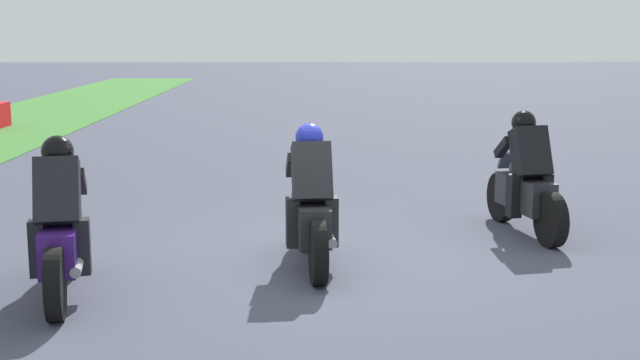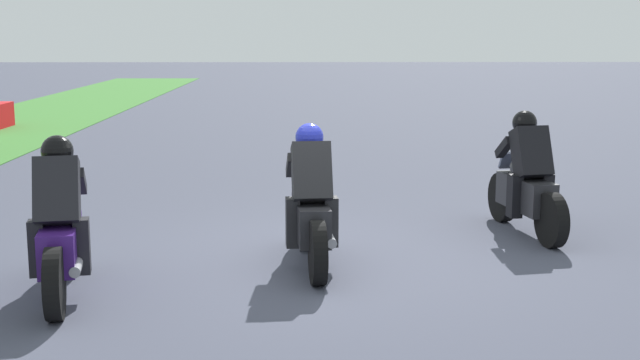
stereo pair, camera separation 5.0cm
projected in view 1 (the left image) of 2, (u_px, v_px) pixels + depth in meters
The scene contains 4 objects.
ground_plane at pixel (319, 260), 9.27m from camera, with size 120.00×120.00×0.00m, color #404353.
rider_lane_a at pixel (526, 184), 10.39m from camera, with size 2.03×0.62×1.51m.
rider_lane_b at pixel (311, 208), 8.95m from camera, with size 2.04×0.56×1.51m.
rider_lane_c at pixel (61, 231), 7.90m from camera, with size 2.03×0.63×1.51m.
Camera 1 is at (-8.98, 0.16, 2.46)m, focal length 47.71 mm.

